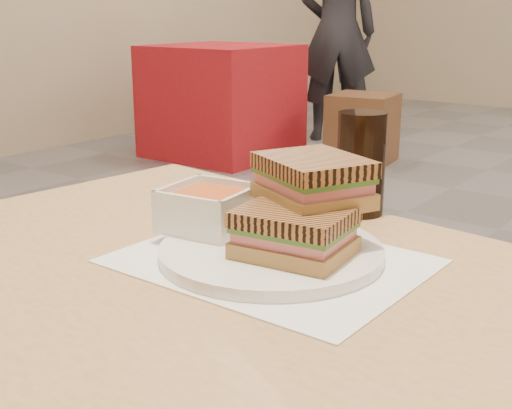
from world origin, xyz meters
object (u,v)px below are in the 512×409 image
Objects in this scene: bg_chair_0l at (198,115)px; patron_a at (337,31)px; cola_glass at (361,164)px; bg_table_0 at (222,101)px; plate at (271,252)px; soup_bowl at (209,210)px; bg_chair_0r at (362,128)px; panini_lower at (295,232)px; main_table at (278,388)px.

patron_a reaches higher than bg_chair_0l.
bg_table_0 is (-2.78, 2.91, -0.43)m from cola_glass.
bg_table_0 is at bearing 131.57° from plate.
soup_bowl is (-0.11, 0.01, 0.03)m from plate.
plate is 4.87m from patron_a.
bg_chair_0r is at bearing 117.31° from plate.
cola_glass reaches higher than bg_chair_0l.
soup_bowl reaches higher than bg_chair_0r.
panini_lower is 4.26m from bg_table_0.
patron_a reaches higher than plate.
main_table is 0.40m from cola_glass.
cola_glass reaches higher than main_table.
cola_glass reaches higher than panini_lower.
plate is 1.98× the size of panini_lower.
cola_glass is at bearing -46.25° from bg_table_0.
bg_chair_0r is (-1.83, 3.33, -0.59)m from cola_glass.
plate is at bearing -59.65° from patron_a.
bg_chair_0l is 1.45m from bg_chair_0r.
main_table is 4.88m from bg_chair_0l.
cola_glass is 0.09× the size of patron_a.
bg_table_0 is (-2.79, 3.15, -0.36)m from plate.
plate is at bearing -3.26° from soup_bowl.
bg_table_0 reaches higher than bg_chair_0r.
patron_a is at bearing 134.43° from bg_chair_0r.
panini_lower is 0.91× the size of cola_glass.
main_table is at bearing -46.16° from bg_chair_0l.
main_table is at bearing -75.07° from cola_glass.
cola_glass is 0.36× the size of bg_chair_0l.
soup_bowl is 0.26m from cola_glass.
cola_glass is at bearing -44.06° from bg_chair_0l.
bg_chair_0l is (-0.50, 0.27, -0.19)m from bg_table_0.
patron_a is at bearing 43.16° from bg_chair_0l.
patron_a reaches higher than bg_chair_0r.
panini_lower reaches higher than bg_table_0.
patron_a is (0.34, 1.05, 0.48)m from bg_table_0.
bg_chair_0r is (0.95, 0.42, -0.16)m from bg_table_0.
bg_chair_0l is (-3.37, 3.51, -0.42)m from main_table.
bg_chair_0r is at bearing -45.57° from patron_a.
bg_chair_0l is at bearing 134.20° from panini_lower.
panini_lower is at bearing 114.10° from main_table.
main_table is 0.17m from plate.
bg_chair_0r is at bearing 117.70° from main_table.
panini_lower is at bearing -59.29° from patron_a.
soup_bowl is at bearing -112.32° from cola_glass.
plate reaches higher than bg_chair_0r.
bg_chair_0l is at bearing 133.91° from plate.
main_table reaches higher than bg_chair_0l.
patron_a is at bearing 120.35° from plate.
patron_a is at bearing 72.17° from bg_table_0.
soup_bowl is 0.28× the size of bg_chair_0l.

